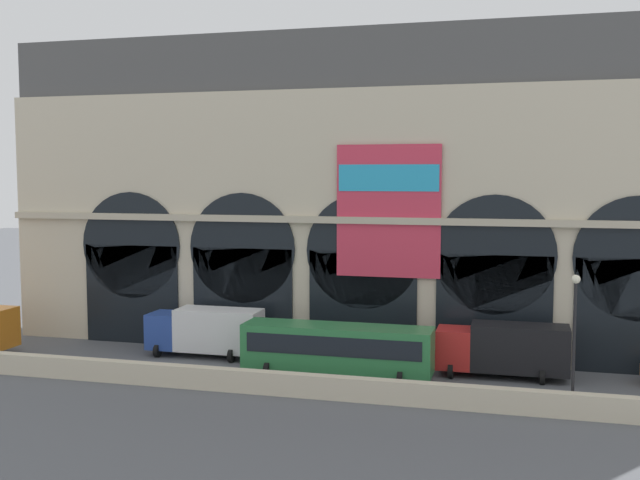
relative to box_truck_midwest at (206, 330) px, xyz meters
The scene contains 7 objects.
ground_plane 10.33m from the box_truck_midwest, 14.85° to the right, with size 200.00×200.00×0.00m, color #54565B.
quay_parapet_wall 12.09m from the box_truck_midwest, 35.13° to the right, with size 90.00×0.70×1.23m, color beige.
station_building 13.91m from the box_truck_midwest, 25.70° to the left, with size 50.88×5.15×21.16m.
box_truck_midwest is the anchor object (origin of this frame).
bus_center 9.92m from the box_truck_midwest, 17.59° to the right, with size 11.00×3.25×3.10m.
box_truck_mideast 18.76m from the box_truck_midwest, ahead, with size 7.50×2.91×3.12m.
street_lamp_quayside 23.17m from the box_truck_midwest, 15.44° to the right, with size 0.44×0.44×6.90m.
Camera 1 is at (9.50, -41.57, 11.76)m, focal length 41.93 mm.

